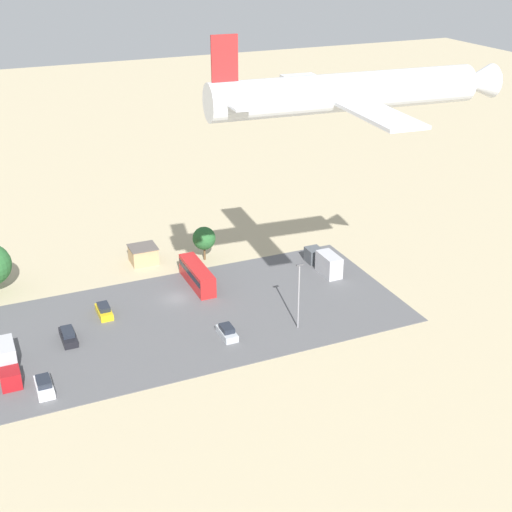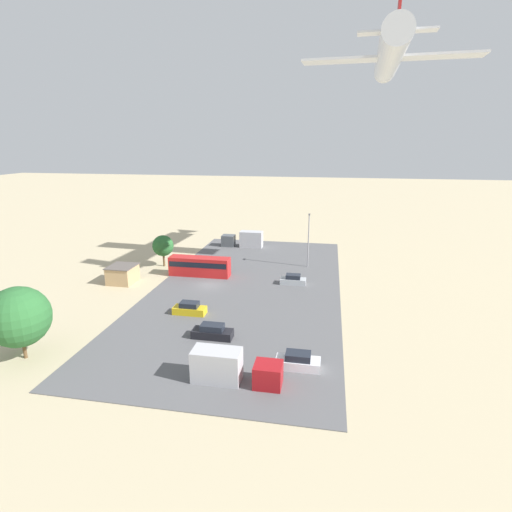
# 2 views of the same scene
# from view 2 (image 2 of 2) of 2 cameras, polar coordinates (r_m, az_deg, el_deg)

# --- Properties ---
(ground_plane) EXTENTS (400.00, 400.00, 0.00)m
(ground_plane) POSITION_cam_2_polar(r_m,az_deg,el_deg) (63.46, -6.69, -4.18)
(ground_plane) COLOR tan
(parking_lot_surface) EXTENTS (59.86, 28.07, 0.08)m
(parking_lot_surface) POSITION_cam_2_polar(r_m,az_deg,el_deg) (61.99, -1.19, -4.53)
(parking_lot_surface) COLOR #565659
(parking_lot_surface) RESTS_ON ground
(shed_building) EXTENTS (4.36, 4.12, 2.80)m
(shed_building) POSITION_cam_2_polar(r_m,az_deg,el_deg) (67.29, -18.52, -2.47)
(shed_building) COLOR tan
(shed_building) RESTS_ON ground
(bus) EXTENTS (2.46, 10.20, 3.18)m
(bus) POSITION_cam_2_polar(r_m,az_deg,el_deg) (67.45, -8.05, -1.38)
(bus) COLOR red
(bus) RESTS_ON ground
(parked_car_0) EXTENTS (1.89, 4.44, 1.66)m
(parked_car_0) POSITION_cam_2_polar(r_m,az_deg,el_deg) (41.26, 6.02, -14.76)
(parked_car_0) COLOR silver
(parked_car_0) RESTS_ON ground
(parked_car_1) EXTENTS (1.78, 4.03, 1.59)m
(parked_car_1) POSITION_cam_2_polar(r_m,az_deg,el_deg) (63.41, 5.32, -3.44)
(parked_car_1) COLOR #ADB2B7
(parked_car_1) RESTS_ON ground
(parked_car_2) EXTENTS (1.80, 4.68, 1.65)m
(parked_car_2) POSITION_cam_2_polar(r_m,az_deg,el_deg) (46.90, -6.24, -10.75)
(parked_car_2) COLOR black
(parked_car_2) RESTS_ON ground
(parked_car_3) EXTENTS (1.76, 4.28, 1.63)m
(parked_car_3) POSITION_cam_2_polar(r_m,az_deg,el_deg) (53.33, -9.46, -7.45)
(parked_car_3) COLOR gold
(parked_car_3) RESTS_ON ground
(parked_truck_0) EXTENTS (2.38, 8.73, 3.38)m
(parked_truck_0) POSITION_cam_2_polar(r_m,az_deg,el_deg) (85.27, -1.61, 2.36)
(parked_truck_0) COLOR #4C5156
(parked_truck_0) RESTS_ON ground
(parked_truck_1) EXTENTS (2.35, 8.46, 3.12)m
(parked_truck_1) POSITION_cam_2_polar(r_m,az_deg,el_deg) (38.74, -3.58, -15.65)
(parked_truck_1) COLOR maroon
(parked_truck_1) RESTS_ON ground
(tree_near_shed) EXTENTS (3.77, 3.77, 5.71)m
(tree_near_shed) POSITION_cam_2_polar(r_m,az_deg,el_deg) (73.46, -13.15, 1.43)
(tree_near_shed) COLOR brown
(tree_near_shed) RESTS_ON ground
(tree_apron_mid) EXTENTS (6.26, 6.26, 7.80)m
(tree_apron_mid) POSITION_cam_2_polar(r_m,az_deg,el_deg) (47.62, -30.79, -7.48)
(tree_apron_mid) COLOR brown
(tree_apron_mid) RESTS_ON ground
(light_pole_lot_centre) EXTENTS (0.90, 0.28, 9.61)m
(light_pole_lot_centre) POSITION_cam_2_polar(r_m,az_deg,el_deg) (71.29, 7.51, 2.54)
(light_pole_lot_centre) COLOR gray
(light_pole_lot_centre) RESTS_ON ground
(airplane) EXTENTS (32.66, 26.47, 8.27)m
(airplane) POSITION_cam_2_polar(r_m,az_deg,el_deg) (71.19, 18.55, 25.46)
(airplane) COLOR silver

